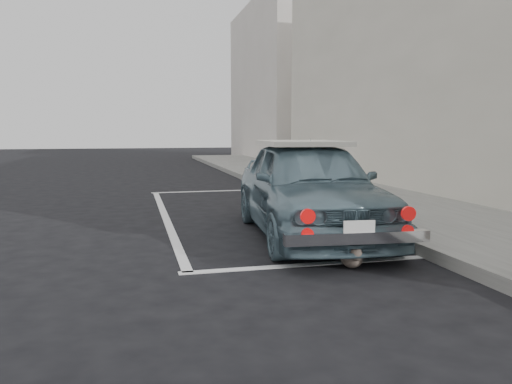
% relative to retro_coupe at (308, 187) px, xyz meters
% --- Properties ---
extents(ground, '(80.00, 80.00, 0.00)m').
position_rel_retro_coupe_xyz_m(ground, '(-0.95, -1.00, -0.69)').
color(ground, black).
rests_on(ground, ground).
extents(sidewalk, '(2.80, 40.00, 0.15)m').
position_rel_retro_coupe_xyz_m(sidewalk, '(2.25, 1.00, -0.61)').
color(sidewalk, slate).
rests_on(sidewalk, ground).
extents(shop_building, '(3.50, 18.00, 7.00)m').
position_rel_retro_coupe_xyz_m(shop_building, '(5.37, 3.00, 2.80)').
color(shop_building, '#BDB8A6').
rests_on(shop_building, ground).
extents(building_far, '(3.50, 10.00, 8.00)m').
position_rel_retro_coupe_xyz_m(building_far, '(5.40, 19.00, 3.31)').
color(building_far, beige).
rests_on(building_far, ground).
extents(pline_rear, '(3.00, 0.12, 0.01)m').
position_rel_retro_coupe_xyz_m(pline_rear, '(-0.45, -1.50, -0.69)').
color(pline_rear, silver).
rests_on(pline_rear, ground).
extents(pline_front, '(3.00, 0.12, 0.01)m').
position_rel_retro_coupe_xyz_m(pline_front, '(-0.45, 5.50, -0.69)').
color(pline_front, silver).
rests_on(pline_front, ground).
extents(pline_side, '(0.12, 7.00, 0.01)m').
position_rel_retro_coupe_xyz_m(pline_side, '(-1.85, 2.00, -0.69)').
color(pline_side, silver).
rests_on(pline_side, ground).
extents(retro_coupe, '(1.96, 4.14, 1.36)m').
position_rel_retro_coupe_xyz_m(retro_coupe, '(0.00, 0.00, 0.00)').
color(retro_coupe, slate).
rests_on(retro_coupe, ground).
extents(cat, '(0.26, 0.51, 0.27)m').
position_rel_retro_coupe_xyz_m(cat, '(-0.12, -1.72, -0.57)').
color(cat, '#736257').
rests_on(cat, ground).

